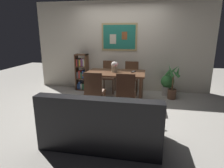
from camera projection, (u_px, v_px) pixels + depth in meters
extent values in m
plane|color=#B7B2A8|center=(111.00, 106.00, 4.54)|extent=(12.00, 12.00, 0.00)
cube|color=beige|center=(121.00, 47.00, 5.64)|extent=(5.20, 0.10, 2.60)
cube|color=tan|center=(119.00, 37.00, 5.51)|extent=(1.04, 0.02, 0.78)
cube|color=#1E7260|center=(119.00, 37.00, 5.50)|extent=(0.94, 0.01, 0.68)
cube|color=beige|center=(113.00, 39.00, 5.54)|extent=(0.19, 0.00, 0.27)
cube|color=brown|center=(124.00, 36.00, 5.45)|extent=(0.16, 0.00, 0.22)
cube|color=brown|center=(116.00, 73.00, 4.70)|extent=(1.44, 0.89, 0.04)
cylinder|color=brown|center=(87.00, 90.00, 4.57)|extent=(0.07, 0.07, 0.72)
cylinder|color=brown|center=(140.00, 93.00, 4.33)|extent=(0.07, 0.07, 0.72)
cylinder|color=brown|center=(95.00, 83.00, 5.26)|extent=(0.07, 0.07, 0.72)
cylinder|color=brown|center=(142.00, 85.00, 5.03)|extent=(0.07, 0.07, 0.72)
cube|color=brown|center=(95.00, 92.00, 4.15)|extent=(0.40, 0.40, 0.03)
cube|color=#997A66|center=(95.00, 91.00, 4.15)|extent=(0.36, 0.36, 0.03)
cylinder|color=brown|center=(86.00, 104.00, 4.08)|extent=(0.04, 0.04, 0.42)
cylinder|color=brown|center=(101.00, 105.00, 4.02)|extent=(0.04, 0.04, 0.42)
cylinder|color=brown|center=(91.00, 99.00, 4.40)|extent=(0.04, 0.04, 0.42)
cylinder|color=brown|center=(105.00, 100.00, 4.34)|extent=(0.04, 0.04, 0.42)
cube|color=brown|center=(93.00, 84.00, 3.92)|extent=(0.38, 0.04, 0.46)
cube|color=brown|center=(93.00, 74.00, 3.87)|extent=(0.38, 0.05, 0.06)
cube|color=brown|center=(131.00, 79.00, 5.36)|extent=(0.40, 0.40, 0.03)
cube|color=#997A66|center=(131.00, 78.00, 5.35)|extent=(0.36, 0.36, 0.03)
cylinder|color=brown|center=(137.00, 85.00, 5.55)|extent=(0.04, 0.04, 0.42)
cylinder|color=brown|center=(126.00, 85.00, 5.61)|extent=(0.04, 0.04, 0.42)
cylinder|color=brown|center=(136.00, 89.00, 5.22)|extent=(0.04, 0.04, 0.42)
cylinder|color=brown|center=(124.00, 88.00, 5.29)|extent=(0.04, 0.04, 0.42)
cube|color=brown|center=(132.00, 69.00, 5.47)|extent=(0.38, 0.04, 0.46)
cube|color=brown|center=(132.00, 63.00, 5.42)|extent=(0.38, 0.05, 0.06)
cube|color=brown|center=(126.00, 94.00, 4.05)|extent=(0.40, 0.40, 0.03)
cube|color=#997A66|center=(126.00, 93.00, 4.04)|extent=(0.36, 0.36, 0.03)
cylinder|color=brown|center=(117.00, 106.00, 3.97)|extent=(0.04, 0.04, 0.42)
cylinder|color=brown|center=(133.00, 107.00, 3.91)|extent=(0.04, 0.04, 0.42)
cylinder|color=brown|center=(120.00, 101.00, 4.30)|extent=(0.04, 0.04, 0.42)
cylinder|color=brown|center=(135.00, 101.00, 4.23)|extent=(0.04, 0.04, 0.42)
cube|color=brown|center=(126.00, 85.00, 3.81)|extent=(0.38, 0.04, 0.46)
cube|color=brown|center=(126.00, 75.00, 3.76)|extent=(0.38, 0.05, 0.06)
cube|color=brown|center=(108.00, 78.00, 5.50)|extent=(0.40, 0.40, 0.03)
cube|color=#997A66|center=(108.00, 77.00, 5.49)|extent=(0.36, 0.36, 0.03)
cylinder|color=brown|center=(115.00, 84.00, 5.69)|extent=(0.04, 0.04, 0.42)
cylinder|color=brown|center=(104.00, 84.00, 5.75)|extent=(0.04, 0.04, 0.42)
cylinder|color=brown|center=(113.00, 87.00, 5.36)|extent=(0.04, 0.04, 0.42)
cylinder|color=brown|center=(101.00, 87.00, 5.43)|extent=(0.04, 0.04, 0.42)
cube|color=brown|center=(110.00, 69.00, 5.61)|extent=(0.38, 0.04, 0.46)
cube|color=brown|center=(109.00, 62.00, 5.56)|extent=(0.38, 0.05, 0.06)
cube|color=black|center=(103.00, 130.00, 3.02)|extent=(1.80, 0.84, 0.40)
cube|color=black|center=(97.00, 113.00, 2.61)|extent=(1.80, 0.20, 0.44)
cube|color=black|center=(55.00, 108.00, 3.09)|extent=(0.18, 0.80, 0.22)
cube|color=black|center=(156.00, 116.00, 2.79)|extent=(0.18, 0.80, 0.22)
cube|color=#334C72|center=(71.00, 111.00, 2.84)|extent=(0.32, 0.16, 0.33)
cube|color=maroon|center=(100.00, 113.00, 2.75)|extent=(0.32, 0.16, 0.33)
cube|color=brown|center=(77.00, 72.00, 5.78)|extent=(0.03, 0.28, 1.09)
cube|color=brown|center=(87.00, 72.00, 5.72)|extent=(0.03, 0.28, 1.09)
cube|color=brown|center=(83.00, 89.00, 5.88)|extent=(0.36, 0.28, 0.03)
cube|color=brown|center=(81.00, 55.00, 5.61)|extent=(0.36, 0.28, 0.03)
cube|color=brown|center=(82.00, 78.00, 5.79)|extent=(0.30, 0.28, 0.02)
cube|color=brown|center=(82.00, 66.00, 5.70)|extent=(0.30, 0.28, 0.02)
cube|color=#2D4C8C|center=(79.00, 86.00, 5.88)|extent=(0.05, 0.22, 0.17)
cube|color=#2D4C8C|center=(81.00, 85.00, 5.86)|extent=(0.04, 0.22, 0.24)
cube|color=beige|center=(82.00, 86.00, 5.86)|extent=(0.05, 0.22, 0.16)
cube|color=#337247|center=(84.00, 86.00, 5.85)|extent=(0.06, 0.22, 0.17)
cube|color=#B2332D|center=(86.00, 86.00, 5.83)|extent=(0.06, 0.22, 0.20)
cube|color=#595960|center=(79.00, 75.00, 5.79)|extent=(0.05, 0.22, 0.18)
cube|color=#B2332D|center=(80.00, 74.00, 5.77)|extent=(0.06, 0.22, 0.22)
cube|color=#337247|center=(82.00, 75.00, 5.77)|extent=(0.04, 0.22, 0.18)
cube|color=#2D4C8C|center=(84.00, 74.00, 5.75)|extent=(0.05, 0.22, 0.23)
cube|color=#B2332D|center=(78.00, 62.00, 5.69)|extent=(0.04, 0.22, 0.21)
cube|color=black|center=(79.00, 62.00, 5.68)|extent=(0.04, 0.22, 0.22)
cube|color=gold|center=(81.00, 63.00, 5.68)|extent=(0.05, 0.22, 0.20)
cube|color=#7F3F72|center=(83.00, 62.00, 5.66)|extent=(0.06, 0.22, 0.22)
cube|color=beige|center=(85.00, 62.00, 5.65)|extent=(0.05, 0.22, 0.23)
cube|color=gold|center=(86.00, 63.00, 5.65)|extent=(0.05, 0.22, 0.19)
cylinder|color=#B2ADA3|center=(167.00, 91.00, 5.32)|extent=(0.26, 0.26, 0.25)
cylinder|color=#332319|center=(167.00, 87.00, 5.29)|extent=(0.24, 0.24, 0.02)
sphere|color=#387F3D|center=(167.00, 81.00, 5.25)|extent=(0.37, 0.37, 0.37)
cylinder|color=#387F3D|center=(169.00, 90.00, 5.16)|extent=(0.03, 0.03, 0.21)
cylinder|color=#387F3D|center=(171.00, 89.00, 5.37)|extent=(0.03, 0.03, 0.24)
cylinder|color=brown|center=(172.00, 94.00, 5.03)|extent=(0.22, 0.22, 0.26)
cylinder|color=#332319|center=(172.00, 90.00, 5.00)|extent=(0.20, 0.20, 0.02)
cylinder|color=brown|center=(173.00, 83.00, 4.95)|extent=(0.04, 0.04, 0.37)
cone|color=#387F3D|center=(178.00, 71.00, 4.86)|extent=(0.10, 0.25, 0.30)
cone|color=#387F3D|center=(174.00, 70.00, 5.00)|extent=(0.30, 0.12, 0.30)
cone|color=#387F3D|center=(169.00, 71.00, 4.97)|extent=(0.22, 0.28, 0.24)
cone|color=#387F3D|center=(171.00, 71.00, 4.82)|extent=(0.21, 0.24, 0.32)
cone|color=#387F3D|center=(175.00, 73.00, 4.77)|extent=(0.26, 0.14, 0.24)
cylinder|color=tan|center=(114.00, 70.00, 4.69)|extent=(0.14, 0.14, 0.12)
sphere|color=silver|center=(114.00, 65.00, 4.66)|extent=(0.16, 0.16, 0.16)
sphere|color=#D86633|center=(114.00, 64.00, 4.72)|extent=(0.06, 0.06, 0.06)
sphere|color=pink|center=(115.00, 65.00, 4.60)|extent=(0.05, 0.05, 0.05)
sphere|color=pink|center=(117.00, 64.00, 4.67)|extent=(0.06, 0.06, 0.06)
cube|color=black|center=(134.00, 72.00, 4.69)|extent=(0.11, 0.16, 0.02)
cube|color=gray|center=(134.00, 71.00, 4.68)|extent=(0.07, 0.10, 0.00)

